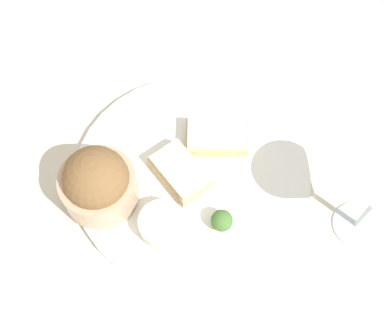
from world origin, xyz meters
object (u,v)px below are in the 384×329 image
at_px(salad_bowl, 98,183).
at_px(sauce_ramekin, 162,224).
at_px(cheese_toast_near, 219,138).
at_px(cheese_toast_far, 180,172).
at_px(wine_glass, 383,194).

bearing_deg(salad_bowl, sauce_ramekin, -173.36).
distance_m(cheese_toast_near, cheese_toast_far, 0.08).
height_order(cheese_toast_far, wine_glass, wine_glass).
bearing_deg(wine_glass, cheese_toast_far, 19.90).
relative_size(salad_bowl, sauce_ramekin, 1.64).
height_order(salad_bowl, cheese_toast_near, salad_bowl).
relative_size(salad_bowl, cheese_toast_far, 1.06).
bearing_deg(cheese_toast_far, sauce_ramekin, 109.30).
bearing_deg(cheese_toast_near, salad_bowl, 63.20).
relative_size(salad_bowl, cheese_toast_near, 0.98).
distance_m(salad_bowl, cheese_toast_near, 0.19).
distance_m(salad_bowl, sauce_ramekin, 0.10).
relative_size(salad_bowl, wine_glass, 0.69).
distance_m(sauce_ramekin, cheese_toast_far, 0.08).
xyz_separation_m(sauce_ramekin, cheese_toast_near, (0.01, -0.15, -0.00)).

